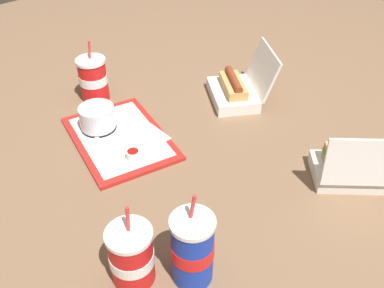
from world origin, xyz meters
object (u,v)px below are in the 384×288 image
Objects in this scene: soda_cup_right at (131,256)px; plastic_fork at (98,147)px; food_tray at (120,138)px; clamshell_sandwich_corner at (349,167)px; soda_cup_back at (93,79)px; cake_container at (97,118)px; ketchup_cup at (133,154)px; clamshell_hotdog_center at (237,89)px; soda_cup_corner at (192,249)px.

plastic_fork is at bearing -22.73° from soda_cup_right.
soda_cup_right is (-0.43, 0.26, 0.07)m from food_tray.
soda_cup_back reaches higher than clamshell_sandwich_corner.
soda_cup_back reaches higher than cake_container.
food_tray is 10.45× the size of ketchup_cup.
plastic_fork reaches higher than food_tray.
food_tray is 3.80× the size of plastic_fork.
soda_cup_right is at bearing 149.01° from food_tray.
clamshell_hotdog_center is 0.73m from soda_cup_corner.
soda_cup_corner reaches higher than clamshell_sandwich_corner.
clamshell_sandwich_corner is (-0.64, -0.38, -0.00)m from cake_container.
clamshell_hotdog_center reaches higher than food_tray.
soda_cup_back reaches higher than ketchup_cup.
soda_cup_back is (0.76, -0.23, -0.01)m from soda_cup_corner.
soda_cup_corner is 0.13m from soda_cup_right.
food_tray is 1.50× the size of clamshell_hotdog_center.
food_tray is at bearing 163.72° from soda_cup_back.
ketchup_cup is 0.17× the size of clamshell_sandwich_corner.
clamshell_hotdog_center is at bearing -132.50° from soda_cup_back.
cake_container is 0.20m from soda_cup_back.
soda_cup_corner reaches higher than soda_cup_back.
ketchup_cup is 0.42m from soda_cup_corner.
cake_container is at bearing 30.70° from clamshell_sandwich_corner.
ketchup_cup is at bearing 40.67° from clamshell_sandwich_corner.
soda_cup_right is at bearing 144.21° from ketchup_cup.
soda_cup_right is (0.08, 0.10, -0.02)m from soda_cup_corner.
ketchup_cup is 0.17× the size of soda_cup_corner.
soda_cup_back is at bearing -2.81° from plastic_fork.
cake_container is 0.52× the size of soda_cup_back.
plastic_fork is 0.52m from soda_cup_corner.
soda_cup_back is (0.36, -0.10, 0.05)m from ketchup_cup.
soda_cup_right is 0.75m from soda_cup_back.
cake_container reaches higher than plastic_fork.
soda_cup_back is (0.25, -0.15, 0.06)m from plastic_fork.
plastic_fork is at bearing 91.39° from food_tray.
cake_container is (0.08, 0.02, 0.04)m from food_tray.
clamshell_sandwich_corner is 1.14× the size of soda_cup_right.
clamshell_hotdog_center reaches higher than plastic_fork.
soda_cup_back is at bearing -25.90° from soda_cup_right.
soda_cup_back is (0.68, -0.33, 0.01)m from soda_cup_right.
soda_cup_corner is at bearing 166.92° from cake_container.
clamshell_hotdog_center is 0.77m from soda_cup_right.
plastic_fork is at bearing -9.11° from soda_cup_corner.
food_tray is 0.67m from clamshell_sandwich_corner.
soda_cup_back is (0.17, -0.10, 0.03)m from cake_container.
soda_cup_right is (-0.35, 0.69, 0.03)m from clamshell_hotdog_center.
clamshell_hotdog_center is at bearing -109.14° from cake_container.
soda_cup_right is (-0.51, 0.23, 0.02)m from cake_container.
soda_cup_back is at bearing -15.73° from ketchup_cup.
soda_cup_corner is at bearing 162.96° from soda_cup_back.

